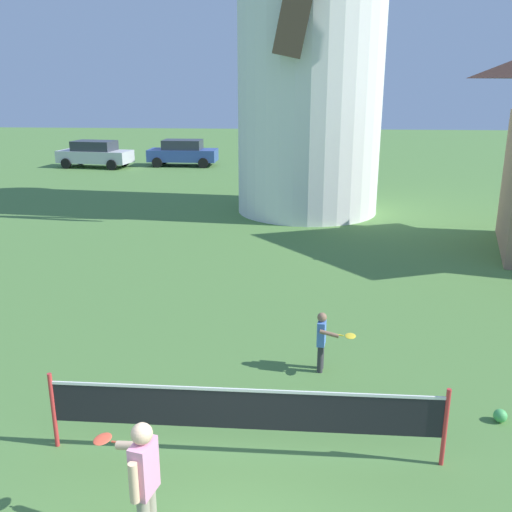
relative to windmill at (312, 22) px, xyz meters
name	(u,v)px	position (x,y,z in m)	size (l,w,h in m)	color
windmill	(312,22)	(0.00, 0.00, 0.00)	(8.14, 6.08, 13.63)	white
tennis_net	(244,410)	(-0.96, -15.31, -6.17)	(5.20, 0.06, 1.10)	red
player_near	(143,478)	(-1.85, -16.91, -6.01)	(0.78, 0.71, 1.49)	#9E937F
player_far	(323,338)	(0.15, -12.90, -6.25)	(0.66, 0.53, 1.07)	#333338
stray_ball	(500,416)	(2.70, -14.25, -6.76)	(0.20, 0.20, 0.20)	#4CB259
parked_car_silver	(95,154)	(-12.42, 11.18, -6.04)	(4.44, 2.34, 1.56)	silver
parked_car_blue	(183,152)	(-7.35, 12.21, -6.04)	(4.10, 1.92, 1.56)	#334C99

